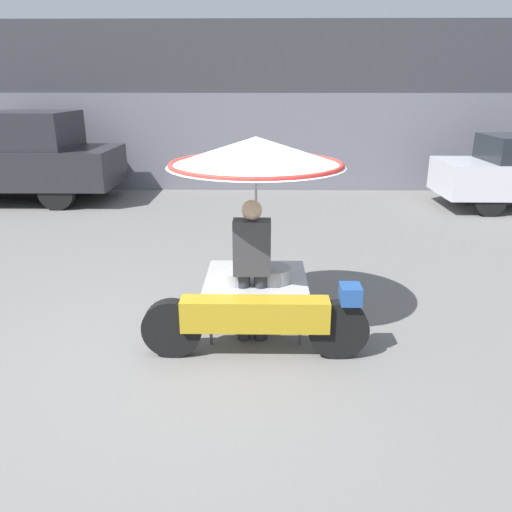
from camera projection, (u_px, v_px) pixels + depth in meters
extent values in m
plane|color=slate|center=(205.00, 349.00, 5.16)|extent=(36.00, 36.00, 0.00)
cube|color=#38383D|center=(242.00, 107.00, 13.31)|extent=(28.00, 2.00, 4.07)
cube|color=slate|center=(241.00, 143.00, 12.60)|extent=(23.80, 0.06, 2.40)
cylinder|color=black|center=(338.00, 329.00, 4.94)|extent=(0.60, 0.14, 0.60)
cylinder|color=black|center=(172.00, 328.00, 4.96)|extent=(0.60, 0.14, 0.60)
cube|color=#B7931E|center=(255.00, 314.00, 4.90)|extent=(1.46, 0.24, 0.32)
cube|color=#234C93|center=(350.00, 294.00, 4.81)|extent=(0.20, 0.24, 0.18)
cylinder|color=black|center=(256.00, 293.00, 5.87)|extent=(0.54, 0.14, 0.54)
cylinder|color=#515156|center=(300.00, 320.00, 5.16)|extent=(0.03, 0.03, 0.58)
cylinder|color=#515156|center=(295.00, 287.00, 5.97)|extent=(0.03, 0.03, 0.58)
cylinder|color=#515156|center=(211.00, 319.00, 5.17)|extent=(0.03, 0.03, 0.58)
cylinder|color=#515156|center=(218.00, 287.00, 5.99)|extent=(0.03, 0.03, 0.58)
cube|color=#B2B2B7|center=(256.00, 277.00, 5.47)|extent=(1.10, 1.01, 0.02)
cylinder|color=#B2B2B7|center=(256.00, 223.00, 5.28)|extent=(0.03, 0.03, 1.20)
cone|color=white|center=(256.00, 151.00, 5.03)|extent=(1.83, 1.83, 0.29)
torus|color=red|center=(256.00, 164.00, 5.07)|extent=(1.79, 1.79, 0.05)
cylinder|color=#B7B7BC|center=(233.00, 276.00, 5.28)|extent=(0.37, 0.37, 0.14)
cylinder|color=#939399|center=(274.00, 274.00, 5.30)|extent=(0.37, 0.37, 0.16)
cylinder|color=#939399|center=(252.00, 267.00, 5.65)|extent=(0.28, 0.28, 0.07)
cylinder|color=#2D2D33|center=(244.00, 306.00, 5.26)|extent=(0.14, 0.14, 0.75)
cylinder|color=#2D2D33|center=(261.00, 307.00, 5.26)|extent=(0.14, 0.14, 0.75)
cube|color=#38383D|center=(252.00, 247.00, 5.05)|extent=(0.38, 0.22, 0.56)
sphere|color=tan|center=(252.00, 210.00, 4.92)|extent=(0.20, 0.20, 0.20)
cylinder|color=black|center=(490.00, 201.00, 10.31)|extent=(0.62, 0.20, 0.62)
cylinder|color=black|center=(464.00, 188.00, 11.64)|extent=(0.62, 0.20, 0.62)
cylinder|color=black|center=(57.00, 192.00, 10.82)|extent=(0.77, 0.24, 0.77)
cylinder|color=black|center=(83.00, 178.00, 12.40)|extent=(0.77, 0.24, 0.77)
cube|color=#28282D|center=(30.00, 130.00, 11.22)|extent=(1.86, 1.81, 0.80)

